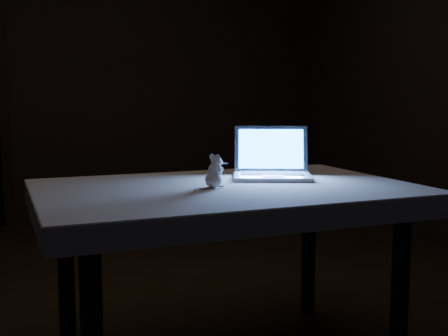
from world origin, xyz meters
name	(u,v)px	position (x,y,z in m)	size (l,w,h in m)	color
floor	(179,317)	(0.00, 0.00, 0.00)	(5.00, 5.00, 0.00)	black
back_wall	(78,71)	(0.00, 2.50, 1.30)	(4.50, 0.04, 2.60)	black
table	(226,277)	(0.01, -0.53, 0.36)	(1.34, 0.86, 0.72)	black
tablecloth	(213,195)	(-0.03, -0.48, 0.68)	(1.42, 0.95, 0.08)	beige
laptop	(272,152)	(0.27, -0.43, 0.83)	(0.32, 0.28, 0.22)	#A5A5A9
plush_mouse	(213,171)	(-0.06, -0.57, 0.79)	(0.09, 0.09, 0.13)	white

